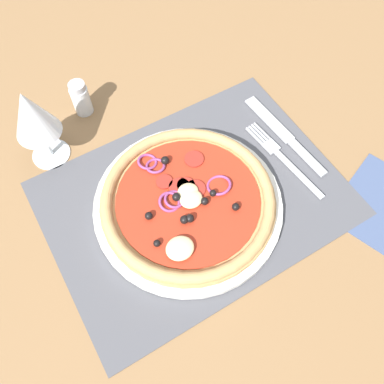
% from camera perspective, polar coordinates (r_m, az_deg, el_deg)
% --- Properties ---
extents(ground_plane, '(1.90, 1.40, 0.02)m').
position_cam_1_polar(ground_plane, '(0.67, 0.40, -1.42)').
color(ground_plane, olive).
extents(placemat, '(0.46, 0.34, 0.00)m').
position_cam_1_polar(placemat, '(0.66, 0.41, -0.85)').
color(placemat, '#4C4C51').
rests_on(placemat, ground_plane).
extents(plate, '(0.29, 0.29, 0.01)m').
position_cam_1_polar(plate, '(0.65, -0.56, -1.83)').
color(plate, silver).
rests_on(plate, placemat).
extents(pizza, '(0.27, 0.27, 0.03)m').
position_cam_1_polar(pizza, '(0.63, -0.60, -1.12)').
color(pizza, tan).
rests_on(pizza, plate).
extents(fork, '(0.03, 0.18, 0.00)m').
position_cam_1_polar(fork, '(0.71, 12.13, 4.92)').
color(fork, '#B2B5BA').
rests_on(fork, placemat).
extents(knife, '(0.03, 0.20, 0.01)m').
position_cam_1_polar(knife, '(0.74, 12.59, 7.85)').
color(knife, '#B2B5BA').
rests_on(knife, placemat).
extents(wine_glass, '(0.07, 0.07, 0.15)m').
position_cam_1_polar(wine_glass, '(0.67, -21.29, 9.77)').
color(wine_glass, silver).
rests_on(wine_glass, ground_plane).
extents(pepper_shaker, '(0.03, 0.03, 0.07)m').
position_cam_1_polar(pepper_shaker, '(0.77, -15.13, 12.40)').
color(pepper_shaker, silver).
rests_on(pepper_shaker, ground_plane).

